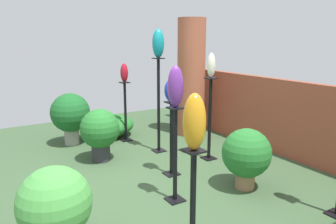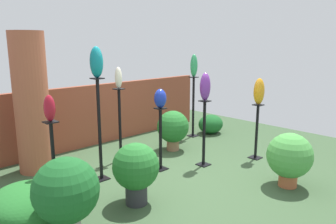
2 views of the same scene
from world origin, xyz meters
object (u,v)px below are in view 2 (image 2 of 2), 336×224
pedestal_ruby (54,166)px  art_vase_teal (96,62)px  art_vase_violet (205,87)px  potted_plant_back_center (136,169)px  brick_pillar (32,103)px  pedestal_ivory (120,128)px  art_vase_ruby (50,108)px  pedestal_amber (257,134)px  potted_plant_mid_right (290,157)px  pedestal_jade (193,109)px  potted_plant_mid_left (66,192)px  potted_plant_walkway_edge (173,127)px  pedestal_violet (204,136)px  art_vase_ivory (118,78)px  art_vase_amber (259,91)px  pedestal_cobalt (160,142)px  art_vase_jade (194,66)px  art_vase_cobalt (160,98)px  pedestal_teal (100,134)px

pedestal_ruby → art_vase_teal: (0.85, 0.22, 1.30)m
art_vase_violet → potted_plant_back_center: bearing=-170.8°
brick_pillar → art_vase_violet: (2.17, -1.79, 0.24)m
pedestal_ivory → art_vase_violet: (0.87, -1.21, 0.77)m
art_vase_ruby → art_vase_teal: bearing=14.6°
potted_plant_back_center → brick_pillar: bearing=102.5°
pedestal_ivory → art_vase_violet: art_vase_violet is taller
potted_plant_back_center → pedestal_amber: bearing=-3.6°
potted_plant_mid_right → pedestal_jade: bearing=70.2°
potted_plant_mid_left → art_vase_violet: bearing=9.0°
pedestal_ruby → potted_plant_walkway_edge: 2.69m
pedestal_violet → pedestal_amber: 1.06m
pedestal_ivory → art_vase_ivory: (0.00, 0.00, 0.89)m
brick_pillar → art_vase_amber: 3.84m
pedestal_cobalt → art_vase_jade: 2.39m
pedestal_amber → art_vase_cobalt: art_vase_cobalt is taller
art_vase_ruby → art_vase_amber: art_vase_amber is taller
pedestal_teal → art_vase_cobalt: bearing=-20.1°
brick_pillar → pedestal_ruby: 1.46m
art_vase_violet → art_vase_amber: (0.96, -0.44, -0.13)m
potted_plant_walkway_edge → art_vase_ivory: bearing=166.0°
brick_pillar → pedestal_jade: brick_pillar is taller
brick_pillar → pedestal_amber: bearing=-35.5°
pedestal_jade → potted_plant_back_center: size_ratio=1.63×
pedestal_ruby → pedestal_violet: (2.45, -0.50, 0.01)m
potted_plant_back_center → potted_plant_walkway_edge: potted_plant_back_center is taller
brick_pillar → pedestal_teal: bearing=-62.2°
pedestal_ivory → art_vase_cobalt: size_ratio=4.23×
pedestal_teal → art_vase_ruby: size_ratio=4.66×
pedestal_violet → art_vase_jade: 2.10m
pedestal_teal → art_vase_cobalt: pedestal_teal is taller
art_vase_ruby → brick_pillar: bearing=77.5°
pedestal_violet → pedestal_ivory: (-0.87, 1.21, 0.08)m
art_vase_amber → potted_plant_mid_right: art_vase_amber is taller
art_vase_violet → potted_plant_back_center: 1.94m
art_vase_amber → art_vase_jade: size_ratio=0.96×
pedestal_jade → brick_pillar: bearing=172.2°
pedestal_ivory → art_vase_amber: (1.83, -1.66, 0.64)m
art_vase_teal → art_vase_jade: bearing=12.1°
brick_pillar → art_vase_jade: 3.45m
art_vase_jade → pedestal_teal: bearing=-167.9°
art_vase_ivory → potted_plant_walkway_edge: (1.07, -0.27, -1.03)m
art_vase_amber → brick_pillar: bearing=144.5°
pedestal_teal → potted_plant_back_center: bearing=-96.1°
pedestal_ruby → art_vase_cobalt: 1.92m
art_vase_ruby → art_vase_jade: bearing=12.7°
pedestal_teal → art_vase_jade: (2.82, 0.60, 0.86)m
potted_plant_mid_right → potted_plant_mid_left: potted_plant_mid_left is taller
pedestal_ruby → potted_plant_back_center: bearing=-46.2°
pedestal_teal → art_vase_violet: 1.87m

